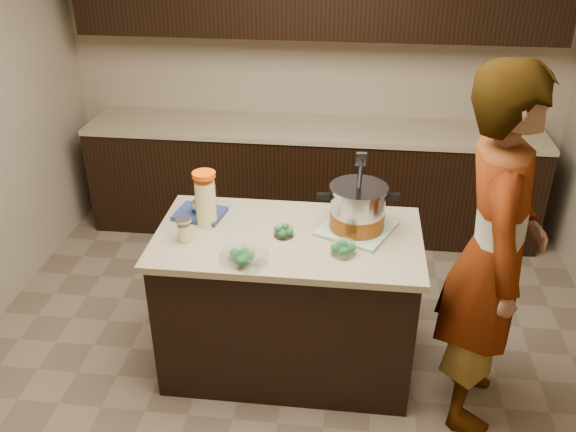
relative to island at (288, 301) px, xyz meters
name	(u,v)px	position (x,y,z in m)	size (l,w,h in m)	color
ground_plane	(288,361)	(0.00, 0.00, -0.45)	(4.00, 4.00, 0.00)	brown
room_shell	(288,90)	(0.00, 0.00, 1.26)	(4.04, 4.04, 2.72)	tan
back_cabinets	(313,120)	(0.00, 1.74, 0.49)	(3.60, 0.63, 2.33)	black
island	(288,301)	(0.00, 0.00, 0.00)	(1.46, 0.81, 0.90)	black
dish_towel	(356,229)	(0.37, 0.10, 0.46)	(0.36, 0.36, 0.02)	#5B7F55
stock_pot	(358,210)	(0.37, 0.10, 0.57)	(0.45, 0.35, 0.45)	#B7B7BC
lemonade_pitcher	(206,200)	(-0.47, 0.08, 0.59)	(0.13, 0.13, 0.31)	#E6E38C
mason_jar	(184,230)	(-0.54, -0.11, 0.51)	(0.11, 0.11, 0.14)	#E6E38C
broccoli_tub_left	(284,232)	(-0.02, -0.01, 0.47)	(0.15, 0.15, 0.05)	silver
broccoli_tub_right	(343,249)	(0.31, -0.16, 0.48)	(0.15, 0.15, 0.06)	silver
broccoli_tub_rect	(244,258)	(-0.19, -0.31, 0.48)	(0.24, 0.21, 0.07)	silver
blue_tray	(201,210)	(-0.52, 0.16, 0.48)	(0.30, 0.26, 0.10)	navy
person	(493,256)	(1.04, -0.21, 0.53)	(0.71, 0.47, 1.96)	gray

